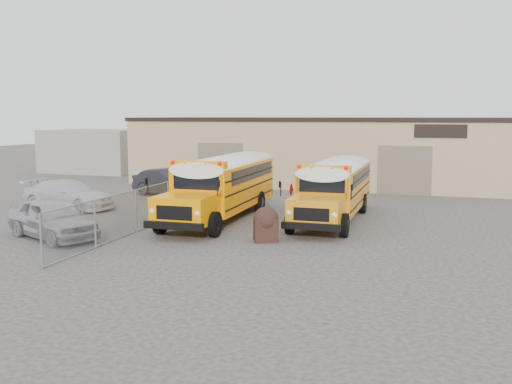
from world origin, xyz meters
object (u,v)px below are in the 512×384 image
(school_bus_left, at_px, (260,170))
(car_silver, at_px, (52,219))
(car_dark, at_px, (169,183))
(car_white, at_px, (68,195))
(tarp_bundle, at_px, (266,224))
(school_bus_right, at_px, (352,173))

(school_bus_left, bearing_deg, car_silver, -110.75)
(car_silver, height_order, car_dark, car_dark)
(car_white, distance_m, car_dark, 6.45)
(tarp_bundle, xyz_separation_m, car_dark, (-9.00, 10.05, 0.13))
(car_white, relative_size, car_dark, 1.03)
(car_dark, bearing_deg, tarp_bundle, -115.41)
(school_bus_right, xyz_separation_m, car_dark, (-10.70, -1.30, -0.79))
(school_bus_right, height_order, tarp_bundle, school_bus_right)
(tarp_bundle, bearing_deg, school_bus_right, 81.48)
(tarp_bundle, relative_size, car_silver, 0.29)
(school_bus_left, bearing_deg, car_dark, -176.04)
(car_white, bearing_deg, car_dark, -19.82)
(tarp_bundle, distance_m, car_silver, 8.42)
(tarp_bundle, height_order, car_white, car_white)
(school_bus_right, height_order, car_dark, school_bus_right)
(school_bus_left, bearing_deg, car_white, -144.50)
(school_bus_right, bearing_deg, tarp_bundle, -98.52)
(car_white, bearing_deg, car_silver, -141.23)
(tarp_bundle, bearing_deg, car_silver, -165.98)
(school_bus_right, relative_size, tarp_bundle, 7.05)
(tarp_bundle, bearing_deg, car_white, 160.12)
(school_bus_right, height_order, car_white, school_bus_right)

